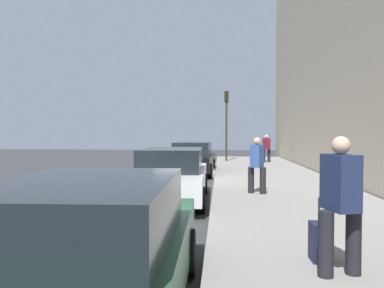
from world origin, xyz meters
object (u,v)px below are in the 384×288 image
object	(u,v)px
parked_car_green	(91,255)
pedestrian_navy_coat	(340,202)
traffic_light_pole	(226,114)
parked_car_white	(172,175)
parked_car_black	(193,158)
pedestrian_burgundy_coat	(266,147)
rolling_suitcase	(319,242)
pedestrian_blue_coat	(257,164)

from	to	relation	value
parked_car_green	pedestrian_navy_coat	xyz separation A→B (m)	(1.27, -2.76, 0.33)
parked_car_green	traffic_light_pole	world-z (taller)	traffic_light_pole
parked_car_white	parked_car_black	xyz separation A→B (m)	(7.03, -0.08, -0.00)
pedestrian_navy_coat	pedestrian_burgundy_coat	bearing A→B (deg)	-4.06
parked_car_green	pedestrian_navy_coat	bearing A→B (deg)	-65.21
parked_car_white	traffic_light_pole	bearing A→B (deg)	-7.14
parked_car_green	rolling_suitcase	xyz separation A→B (m)	(1.82, -2.64, -0.34)
pedestrian_navy_coat	pedestrian_blue_coat	xyz separation A→B (m)	(6.47, 0.41, -0.05)
pedestrian_blue_coat	pedestrian_burgundy_coat	bearing A→B (deg)	-8.14
parked_car_black	traffic_light_pole	bearing A→B (deg)	-13.72
parked_car_white	traffic_light_pole	size ratio (longest dim) A/B	1.06
parked_car_black	pedestrian_burgundy_coat	world-z (taller)	pedestrian_burgundy_coat
parked_car_white	pedestrian_burgundy_coat	bearing A→B (deg)	-17.84
pedestrian_burgundy_coat	pedestrian_navy_coat	xyz separation A→B (m)	(-18.58, 1.32, 0.04)
pedestrian_burgundy_coat	parked_car_black	bearing A→B (deg)	145.24
parked_car_white	pedestrian_blue_coat	xyz separation A→B (m)	(0.79, -2.42, 0.28)
parked_car_black	traffic_light_pole	world-z (taller)	traffic_light_pole
pedestrian_blue_coat	rolling_suitcase	size ratio (longest dim) A/B	1.86
parked_car_green	rolling_suitcase	size ratio (longest dim) A/B	5.15
traffic_light_pole	rolling_suitcase	world-z (taller)	traffic_light_pole
parked_car_white	traffic_light_pole	world-z (taller)	traffic_light_pole
parked_car_green	parked_car_black	bearing A→B (deg)	-0.01
parked_car_green	pedestrian_blue_coat	world-z (taller)	pedestrian_blue_coat
parked_car_white	pedestrian_navy_coat	size ratio (longest dim) A/B	2.68
parked_car_white	pedestrian_blue_coat	bearing A→B (deg)	-71.99
parked_car_white	pedestrian_navy_coat	distance (m)	6.36
pedestrian_burgundy_coat	rolling_suitcase	size ratio (longest dim) A/B	1.87
parked_car_black	traffic_light_pole	distance (m)	7.36
parked_car_black	traffic_light_pole	xyz separation A→B (m)	(6.77, -1.65, 2.38)
parked_car_green	parked_car_white	size ratio (longest dim) A/B	0.98
pedestrian_navy_coat	parked_car_white	bearing A→B (deg)	26.51
parked_car_white	pedestrian_burgundy_coat	xyz separation A→B (m)	(12.90, -4.15, 0.28)
pedestrian_navy_coat	traffic_light_pole	bearing A→B (deg)	3.24
traffic_light_pole	parked_car_white	bearing A→B (deg)	172.86
rolling_suitcase	pedestrian_blue_coat	bearing A→B (deg)	2.84
parked_car_green	parked_car_white	bearing A→B (deg)	0.61
pedestrian_burgundy_coat	rolling_suitcase	xyz separation A→B (m)	(-18.03, 1.44, -0.62)
pedestrian_blue_coat	parked_car_white	bearing A→B (deg)	108.01
parked_car_black	pedestrian_blue_coat	world-z (taller)	pedestrian_blue_coat
pedestrian_burgundy_coat	pedestrian_navy_coat	size ratio (longest dim) A/B	0.95
parked_car_green	rolling_suitcase	world-z (taller)	parked_car_green
parked_car_black	pedestrian_burgundy_coat	bearing A→B (deg)	-34.76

